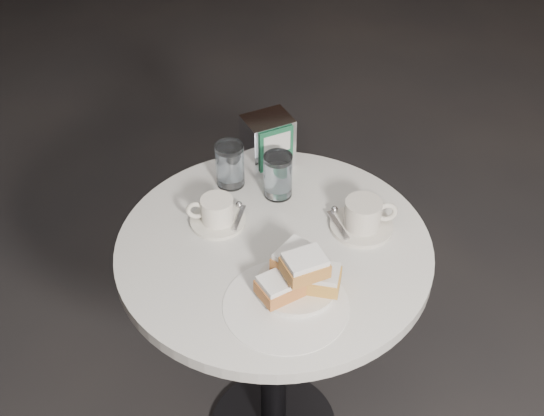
{
  "coord_description": "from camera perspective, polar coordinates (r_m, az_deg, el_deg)",
  "views": [
    {
      "loc": [
        -0.23,
        -1.07,
        1.77
      ],
      "look_at": [
        0.0,
        0.02,
        0.83
      ],
      "focal_mm": 45.0,
      "sensor_mm": 36.0,
      "label": 1
    }
  ],
  "objects": [
    {
      "name": "coffee_cup_right",
      "position": [
        1.54,
        7.63,
        -0.74
      ],
      "size": [
        0.16,
        0.16,
        0.07
      ],
      "rotation": [
        0.0,
        0.0,
        -0.12
      ],
      "color": "beige",
      "rests_on": "cafe_table"
    },
    {
      "name": "water_glass_right",
      "position": [
        1.6,
        0.5,
        2.69
      ],
      "size": [
        0.07,
        0.07,
        0.11
      ],
      "rotation": [
        0.0,
        0.0,
        0.08
      ],
      "color": "silver",
      "rests_on": "cafe_table"
    },
    {
      "name": "coffee_cup_left",
      "position": [
        1.54,
        -4.64,
        -0.39
      ],
      "size": [
        0.15,
        0.15,
        0.07
      ],
      "rotation": [
        0.0,
        0.0,
        -0.17
      ],
      "color": "silver",
      "rests_on": "cafe_table"
    },
    {
      "name": "cafe_table",
      "position": [
        1.65,
        0.15,
        -7.99
      ],
      "size": [
        0.7,
        0.7,
        0.74
      ],
      "color": "black",
      "rests_on": "ground"
    },
    {
      "name": "sugar_spill",
      "position": [
        1.38,
        1.18,
        -8.09
      ],
      "size": [
        0.29,
        0.29,
        0.0
      ],
      "primitive_type": "cylinder",
      "rotation": [
        0.0,
        0.0,
        -0.14
      ],
      "color": "white",
      "rests_on": "cafe_table"
    },
    {
      "name": "water_glass_left",
      "position": [
        1.64,
        -3.53,
        3.59
      ],
      "size": [
        0.08,
        0.08,
        0.11
      ],
      "rotation": [
        0.0,
        0.0,
        0.26
      ],
      "color": "silver",
      "rests_on": "cafe_table"
    },
    {
      "name": "napkin_dispenser",
      "position": [
        1.7,
        -0.34,
        5.62
      ],
      "size": [
        0.13,
        0.12,
        0.13
      ],
      "rotation": [
        0.0,
        0.0,
        0.25
      ],
      "color": "white",
      "rests_on": "cafe_table"
    },
    {
      "name": "beignet_plate",
      "position": [
        1.38,
        2.25,
        -5.68
      ],
      "size": [
        0.19,
        0.17,
        0.11
      ],
      "rotation": [
        0.0,
        0.0,
        0.02
      ],
      "color": "silver",
      "rests_on": "cafe_table"
    }
  ]
}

